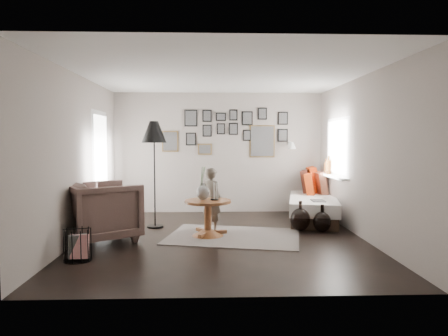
{
  "coord_description": "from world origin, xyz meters",
  "views": [
    {
      "loc": [
        -0.19,
        -6.3,
        1.58
      ],
      "look_at": [
        0.05,
        0.5,
        1.1
      ],
      "focal_mm": 32.0,
      "sensor_mm": 36.0,
      "label": 1
    }
  ],
  "objects_px": {
    "child": "(212,200)",
    "floor_lamp": "(154,136)",
    "magazine_basket": "(78,245)",
    "demijohn_small": "(322,222)",
    "daybed": "(312,204)",
    "demijohn_large": "(300,219)",
    "vase": "(203,190)",
    "armchair": "(103,211)",
    "pedestal_table": "(208,219)"
  },
  "relations": [
    {
      "from": "floor_lamp",
      "to": "vase",
      "type": "bearing_deg",
      "value": -37.88
    },
    {
      "from": "armchair",
      "to": "magazine_basket",
      "type": "bearing_deg",
      "value": 144.34
    },
    {
      "from": "vase",
      "to": "armchair",
      "type": "xyz_separation_m",
      "value": [
        -1.56,
        -0.26,
        -0.3
      ]
    },
    {
      "from": "demijohn_small",
      "to": "child",
      "type": "relative_size",
      "value": 0.43
    },
    {
      "from": "child",
      "to": "vase",
      "type": "bearing_deg",
      "value": 105.82
    },
    {
      "from": "armchair",
      "to": "magazine_basket",
      "type": "xyz_separation_m",
      "value": [
        -0.06,
        -1.03,
        -0.26
      ]
    },
    {
      "from": "magazine_basket",
      "to": "child",
      "type": "relative_size",
      "value": 0.38
    },
    {
      "from": "pedestal_table",
      "to": "floor_lamp",
      "type": "distance_m",
      "value": 1.81
    },
    {
      "from": "demijohn_large",
      "to": "child",
      "type": "height_order",
      "value": "child"
    },
    {
      "from": "floor_lamp",
      "to": "magazine_basket",
      "type": "relative_size",
      "value": 4.54
    },
    {
      "from": "demijohn_small",
      "to": "floor_lamp",
      "type": "bearing_deg",
      "value": 170.53
    },
    {
      "from": "floor_lamp",
      "to": "magazine_basket",
      "type": "height_order",
      "value": "floor_lamp"
    },
    {
      "from": "daybed",
      "to": "child",
      "type": "relative_size",
      "value": 1.96
    },
    {
      "from": "vase",
      "to": "magazine_basket",
      "type": "height_order",
      "value": "vase"
    },
    {
      "from": "armchair",
      "to": "pedestal_table",
      "type": "bearing_deg",
      "value": -113.96
    },
    {
      "from": "magazine_basket",
      "to": "floor_lamp",
      "type": "bearing_deg",
      "value": 69.46
    },
    {
      "from": "vase",
      "to": "demijohn_large",
      "type": "xyz_separation_m",
      "value": [
        1.69,
        0.32,
        -0.56
      ]
    },
    {
      "from": "daybed",
      "to": "child",
      "type": "bearing_deg",
      "value": -140.52
    },
    {
      "from": "demijohn_large",
      "to": "magazine_basket",
      "type": "bearing_deg",
      "value": -154.04
    },
    {
      "from": "pedestal_table",
      "to": "demijohn_small",
      "type": "height_order",
      "value": "pedestal_table"
    },
    {
      "from": "vase",
      "to": "child",
      "type": "distance_m",
      "value": 0.41
    },
    {
      "from": "armchair",
      "to": "vase",
      "type": "bearing_deg",
      "value": -112.81
    },
    {
      "from": "daybed",
      "to": "demijohn_small",
      "type": "xyz_separation_m",
      "value": [
        -0.11,
        -1.13,
        -0.13
      ]
    },
    {
      "from": "demijohn_small",
      "to": "armchair",
      "type": "bearing_deg",
      "value": -172.68
    },
    {
      "from": "daybed",
      "to": "magazine_basket",
      "type": "xyz_separation_m",
      "value": [
        -3.76,
        -2.62,
        -0.1
      ]
    },
    {
      "from": "vase",
      "to": "pedestal_table",
      "type": "bearing_deg",
      "value": -14.04
    },
    {
      "from": "vase",
      "to": "floor_lamp",
      "type": "height_order",
      "value": "floor_lamp"
    },
    {
      "from": "daybed",
      "to": "vase",
      "type": "bearing_deg",
      "value": -135.6
    },
    {
      "from": "daybed",
      "to": "demijohn_small",
      "type": "relative_size",
      "value": 4.59
    },
    {
      "from": "floor_lamp",
      "to": "child",
      "type": "relative_size",
      "value": 1.73
    },
    {
      "from": "pedestal_table",
      "to": "daybed",
      "type": "relative_size",
      "value": 0.35
    },
    {
      "from": "floor_lamp",
      "to": "magazine_basket",
      "type": "distance_m",
      "value": 2.55
    },
    {
      "from": "vase",
      "to": "magazine_basket",
      "type": "distance_m",
      "value": 2.14
    },
    {
      "from": "pedestal_table",
      "to": "child",
      "type": "distance_m",
      "value": 0.44
    },
    {
      "from": "daybed",
      "to": "floor_lamp",
      "type": "xyz_separation_m",
      "value": [
        -3.02,
        -0.65,
        1.34
      ]
    },
    {
      "from": "magazine_basket",
      "to": "demijohn_small",
      "type": "distance_m",
      "value": 3.94
    },
    {
      "from": "daybed",
      "to": "demijohn_large",
      "type": "bearing_deg",
      "value": -101.79
    },
    {
      "from": "vase",
      "to": "armchair",
      "type": "bearing_deg",
      "value": -170.37
    },
    {
      "from": "magazine_basket",
      "to": "child",
      "type": "bearing_deg",
      "value": 42.37
    },
    {
      "from": "vase",
      "to": "child",
      "type": "xyz_separation_m",
      "value": [
        0.14,
        0.32,
        -0.21
      ]
    },
    {
      "from": "armchair",
      "to": "demijohn_small",
      "type": "height_order",
      "value": "armchair"
    },
    {
      "from": "daybed",
      "to": "demijohn_large",
      "type": "relative_size",
      "value": 4.18
    },
    {
      "from": "child",
      "to": "floor_lamp",
      "type": "bearing_deg",
      "value": 20.61
    },
    {
      "from": "vase",
      "to": "armchair",
      "type": "height_order",
      "value": "vase"
    },
    {
      "from": "armchair",
      "to": "floor_lamp",
      "type": "distance_m",
      "value": 1.66
    },
    {
      "from": "demijohn_large",
      "to": "demijohn_small",
      "type": "bearing_deg",
      "value": -18.92
    },
    {
      "from": "floor_lamp",
      "to": "magazine_basket",
      "type": "xyz_separation_m",
      "value": [
        -0.74,
        -1.97,
        -1.44
      ]
    },
    {
      "from": "vase",
      "to": "child",
      "type": "relative_size",
      "value": 0.49
    },
    {
      "from": "floor_lamp",
      "to": "demijohn_small",
      "type": "height_order",
      "value": "floor_lamp"
    },
    {
      "from": "armchair",
      "to": "floor_lamp",
      "type": "height_order",
      "value": "floor_lamp"
    }
  ]
}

